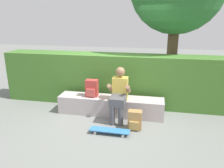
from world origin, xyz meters
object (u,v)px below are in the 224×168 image
at_px(person_skater, 119,93).
at_px(backpack_on_bench, 92,88).
at_px(skateboard_near_person, 110,130).
at_px(backpack_on_ground, 135,120).
at_px(bench_main, 111,106).

bearing_deg(person_skater, backpack_on_bench, 163.46).
distance_m(person_skater, skateboard_near_person, 0.91).
bearing_deg(backpack_on_ground, backpack_on_bench, 150.72).
xyz_separation_m(person_skater, skateboard_near_person, (-0.07, -0.71, -0.55)).
distance_m(person_skater, backpack_on_ground, 0.72).
bearing_deg(backpack_on_ground, skateboard_near_person, -146.56).
bearing_deg(person_skater, backpack_on_ground, -45.38).
distance_m(person_skater, backpack_on_bench, 0.72).
height_order(skateboard_near_person, backpack_on_bench, backpack_on_bench).
bearing_deg(backpack_on_bench, person_skater, -16.54).
distance_m(bench_main, backpack_on_ground, 0.89).
bearing_deg(skateboard_near_person, bench_main, 100.37).
xyz_separation_m(person_skater, backpack_on_bench, (-0.69, 0.20, -0.01)).
bearing_deg(bench_main, backpack_on_ground, -44.19).
bearing_deg(skateboard_near_person, backpack_on_ground, 33.44).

